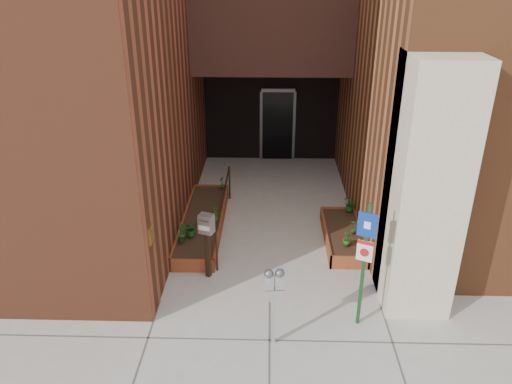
{
  "coord_description": "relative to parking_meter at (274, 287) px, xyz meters",
  "views": [
    {
      "loc": [
        -0.04,
        -7.35,
        5.65
      ],
      "look_at": [
        -0.3,
        1.8,
        1.37
      ],
      "focal_mm": 35.0,
      "sensor_mm": 36.0,
      "label": 1
    }
  ],
  "objects": [
    {
      "name": "payment_dropbox",
      "position": [
        -1.26,
        1.85,
        -0.12
      ],
      "size": [
        0.32,
        0.28,
        1.36
      ],
      "color": "black",
      "rests_on": "ground"
    },
    {
      "name": "parking_meter",
      "position": [
        0.0,
        0.0,
        0.0
      ],
      "size": [
        0.32,
        0.16,
        1.42
      ],
      "color": "#A9A9AC",
      "rests_on": "ground"
    },
    {
      "name": "shrub_right_c",
      "position": [
        1.79,
        4.15,
        -0.63
      ],
      "size": [
        0.4,
        0.4,
        0.32
      ],
      "primitive_type": "imported",
      "rotation": [
        0.0,
        0.0,
        4.11
      ],
      "color": "#1C621E",
      "rests_on": "planter_right"
    },
    {
      "name": "planter_left",
      "position": [
        -1.61,
        3.75,
        -0.96
      ],
      "size": [
        0.9,
        3.6,
        0.3
      ],
      "color": "brown",
      "rests_on": "ground"
    },
    {
      "name": "planter_right",
      "position": [
        1.54,
        3.25,
        -0.96
      ],
      "size": [
        0.8,
        2.2,
        0.3
      ],
      "color": "brown",
      "rests_on": "ground"
    },
    {
      "name": "ground",
      "position": [
        -0.06,
        1.05,
        -1.1
      ],
      "size": [
        80.0,
        80.0,
        0.0
      ],
      "primitive_type": "plane",
      "color": "#9E9991",
      "rests_on": "ground"
    },
    {
      "name": "handrail",
      "position": [
        -1.11,
        3.7,
        -0.35
      ],
      "size": [
        0.04,
        3.34,
        0.9
      ],
      "color": "black",
      "rests_on": "ground"
    },
    {
      "name": "shrub_right_a",
      "position": [
        1.52,
        2.61,
        -0.65
      ],
      "size": [
        0.18,
        0.18,
        0.3
      ],
      "primitive_type": "imported",
      "rotation": [
        0.0,
        0.0,
        1.48
      ],
      "color": "#255418",
      "rests_on": "planter_right"
    },
    {
      "name": "shrub_left_d",
      "position": [
        -1.31,
        5.35,
        -0.64
      ],
      "size": [
        0.2,
        0.2,
        0.32
      ],
      "primitive_type": "imported",
      "rotation": [
        0.0,
        0.0,
        4.96
      ],
      "color": "#225C1A",
      "rests_on": "planter_left"
    },
    {
      "name": "shrub_left_a",
      "position": [
        -1.75,
        2.91,
        -0.62
      ],
      "size": [
        0.44,
        0.44,
        0.35
      ],
      "primitive_type": "imported",
      "rotation": [
        0.0,
        0.0,
        0.91
      ],
      "color": "#164E19",
      "rests_on": "planter_left"
    },
    {
      "name": "shrub_right_b",
      "position": [
        1.73,
        3.08,
        -0.63
      ],
      "size": [
        0.24,
        0.24,
        0.32
      ],
      "primitive_type": "imported",
      "rotation": [
        0.0,
        0.0,
        2.56
      ],
      "color": "#1C5719",
      "rests_on": "planter_right"
    },
    {
      "name": "sign_post",
      "position": [
        1.44,
        0.52,
        0.31
      ],
      "size": [
        0.29,
        0.15,
        2.29
      ],
      "color": "#153A1C",
      "rests_on": "ground"
    },
    {
      "name": "shrub_left_c",
      "position": [
        -1.31,
        3.58,
        -0.61
      ],
      "size": [
        0.27,
        0.27,
        0.37
      ],
      "primitive_type": "imported",
      "rotation": [
        0.0,
        0.0,
        3.51
      ],
      "color": "#205418",
      "rests_on": "planter_left"
    },
    {
      "name": "shrub_left_b",
      "position": [
        -1.91,
        2.67,
        -0.61
      ],
      "size": [
        0.23,
        0.23,
        0.37
      ],
      "primitive_type": "imported",
      "rotation": [
        0.0,
        0.0,
        1.73
      ],
      "color": "#1B5E1B",
      "rests_on": "planter_left"
    }
  ]
}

